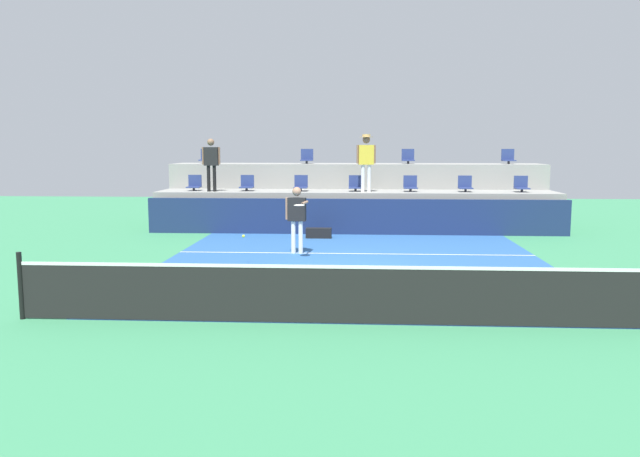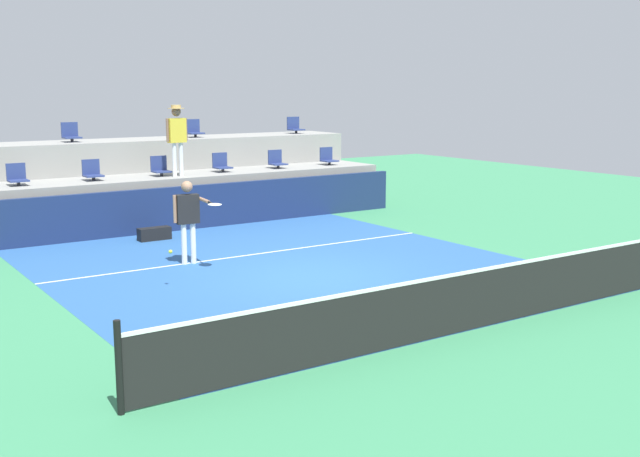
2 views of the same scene
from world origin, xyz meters
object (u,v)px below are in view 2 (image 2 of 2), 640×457
(equipment_bag, at_px, (154,234))
(stadium_chair_lower_mid_left, at_px, (92,172))
(stadium_chair_lower_center, at_px, (160,168))
(stadium_chair_upper_right, at_px, (194,130))
(stadium_chair_lower_left, at_px, (17,176))
(stadium_chair_upper_left, at_px, (71,134))
(stadium_chair_upper_far_right, at_px, (295,127))
(stadium_chair_lower_far_right, at_px, (328,158))
(spectator_with_hat, at_px, (177,132))
(tennis_player, at_px, (189,214))
(tennis_ball, at_px, (170,252))
(stadium_chair_lower_right, at_px, (277,161))
(stadium_chair_lower_mid_right, at_px, (221,164))

(equipment_bag, bearing_deg, stadium_chair_lower_mid_left, 108.86)
(stadium_chair_lower_center, relative_size, stadium_chair_upper_right, 1.00)
(stadium_chair_lower_left, relative_size, stadium_chair_lower_center, 1.00)
(stadium_chair_upper_left, relative_size, stadium_chair_upper_right, 1.00)
(stadium_chair_upper_far_right, bearing_deg, stadium_chair_lower_far_right, -88.97)
(spectator_with_hat, bearing_deg, stadium_chair_lower_far_right, 4.39)
(stadium_chair_upper_right, xyz_separation_m, tennis_player, (-3.28, -6.70, -1.28))
(stadium_chair_lower_far_right, height_order, tennis_ball, stadium_chair_lower_far_right)
(stadium_chair_lower_far_right, height_order, stadium_chair_upper_left, stadium_chair_upper_left)
(tennis_ball, bearing_deg, stadium_chair_lower_left, 99.25)
(tennis_player, bearing_deg, stadium_chair_upper_far_right, 44.79)
(stadium_chair_lower_right, distance_m, stadium_chair_upper_left, 5.65)
(tennis_player, bearing_deg, stadium_chair_upper_right, 63.91)
(stadium_chair_lower_right, height_order, equipment_bag, stadium_chair_lower_right)
(spectator_with_hat, bearing_deg, stadium_chair_lower_right, 6.81)
(stadium_chair_lower_mid_left, bearing_deg, stadium_chair_lower_far_right, 0.00)
(stadium_chair_lower_mid_left, relative_size, tennis_player, 0.31)
(stadium_chair_lower_center, xyz_separation_m, tennis_ball, (-2.53, -6.46, -0.80))
(stadium_chair_lower_right, xyz_separation_m, tennis_player, (-4.99, -4.90, -0.43))
(stadium_chair_lower_right, relative_size, stadium_chair_upper_right, 1.00)
(stadium_chair_lower_far_right, relative_size, stadium_chair_upper_left, 1.00)
(stadium_chair_lower_center, bearing_deg, stadium_chair_lower_left, 180.00)
(stadium_chair_lower_center, height_order, equipment_bag, stadium_chair_lower_center)
(stadium_chair_lower_far_right, bearing_deg, stadium_chair_lower_mid_left, 180.00)
(tennis_ball, height_order, equipment_bag, tennis_ball)
(tennis_player, height_order, equipment_bag, tennis_player)
(stadium_chair_lower_mid_left, bearing_deg, stadium_chair_lower_left, 180.00)
(stadium_chair_upper_left, bearing_deg, equipment_bag, -80.31)
(stadium_chair_lower_center, distance_m, stadium_chair_lower_far_right, 5.33)
(stadium_chair_upper_left, height_order, stadium_chair_upper_far_right, same)
(stadium_chair_lower_left, bearing_deg, stadium_chair_upper_left, 44.37)
(stadium_chair_lower_left, bearing_deg, stadium_chair_upper_right, 18.40)
(stadium_chair_upper_right, bearing_deg, stadium_chair_lower_right, -46.40)
(stadium_chair_lower_mid_right, height_order, stadium_chair_upper_left, stadium_chair_upper_left)
(equipment_bag, bearing_deg, spectator_with_hat, 50.78)
(stadium_chair_lower_mid_left, xyz_separation_m, equipment_bag, (0.72, -2.11, -1.31))
(stadium_chair_lower_right, relative_size, stadium_chair_upper_left, 1.00)
(stadium_chair_lower_left, distance_m, stadium_chair_lower_far_right, 8.91)
(tennis_ball, bearing_deg, stadium_chair_lower_mid_right, 56.31)
(stadium_chair_upper_left, distance_m, tennis_player, 6.82)
(stadium_chair_lower_left, bearing_deg, tennis_ball, -80.75)
(tennis_player, relative_size, equipment_bag, 2.23)
(stadium_chair_lower_mid_left, distance_m, tennis_player, 4.93)
(stadium_chair_lower_mid_left, xyz_separation_m, stadium_chair_upper_left, (0.05, 1.80, 0.85))
(stadium_chair_lower_far_right, height_order, tennis_player, stadium_chair_lower_far_right)
(stadium_chair_lower_left, relative_size, equipment_bag, 0.68)
(stadium_chair_lower_left, distance_m, stadium_chair_lower_mid_right, 5.36)
(stadium_chair_lower_center, distance_m, stadium_chair_lower_right, 3.54)
(stadium_chair_lower_left, bearing_deg, stadium_chair_lower_far_right, 0.00)
(stadium_chair_upper_right, relative_size, stadium_chair_upper_far_right, 1.00)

